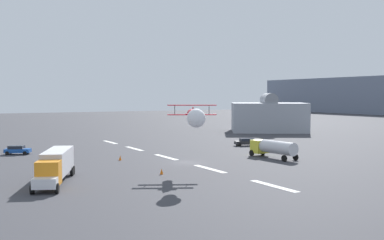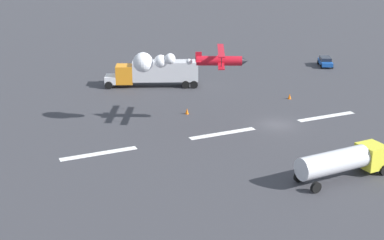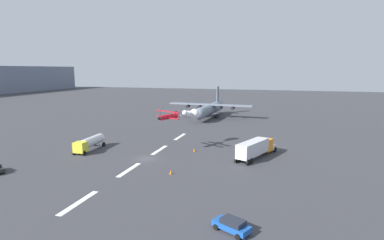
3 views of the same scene
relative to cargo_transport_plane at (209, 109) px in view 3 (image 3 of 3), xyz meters
name	(u,v)px [view 3 (image 3 of 3)]	position (x,y,z in m)	size (l,w,h in m)	color
ground_plane	(146,159)	(-54.53, 0.15, -3.32)	(440.00, 440.00, 0.00)	#38383D
runway_stripe_1	(79,203)	(-75.85, 0.15, -3.31)	(8.00, 0.90, 0.01)	white
runway_stripe_2	(129,170)	(-61.64, 0.15, -3.31)	(8.00, 0.90, 0.01)	white
runway_stripe_3	(160,150)	(-47.43, 0.15, -3.31)	(8.00, 0.90, 0.01)	white
runway_stripe_4	(180,137)	(-33.22, 0.15, -3.31)	(8.00, 0.90, 0.01)	white
cargo_transport_plane	(209,109)	(0.00, 0.00, 0.00)	(27.59, 31.76, 11.09)	slate
stunt_biplane_red	(185,114)	(-43.37, -4.50, 4.36)	(11.98, 8.05, 2.57)	red
semi_truck_orange	(256,148)	(-47.33, -21.04, -1.21)	(13.36, 7.67, 3.70)	silver
fuel_tanker_truck	(89,143)	(-52.15, 14.97, -1.57)	(9.40, 3.17, 2.90)	yellow
followme_car_yellow	(232,225)	(-77.32, -20.97, -2.51)	(3.51, 4.62, 1.52)	#194CA5
traffic_cone_near	(171,172)	(-61.61, -7.86, -2.94)	(0.44, 0.44, 0.75)	orange
traffic_cone_far	(194,150)	(-46.47, -7.69, -2.94)	(0.44, 0.44, 0.75)	orange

